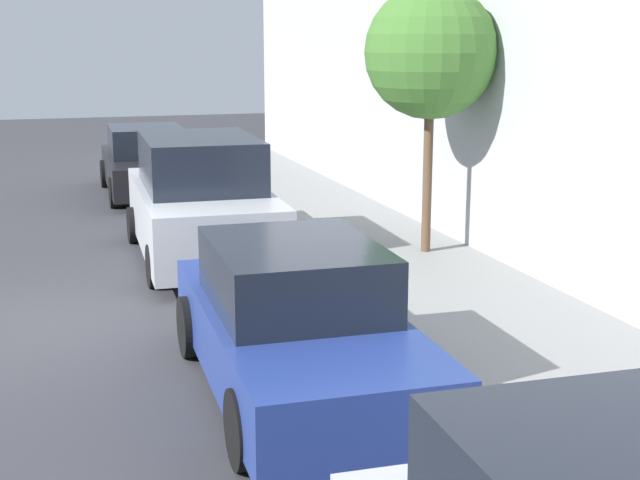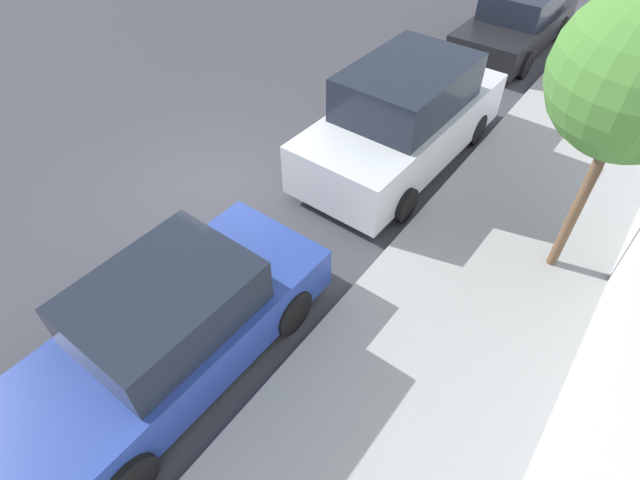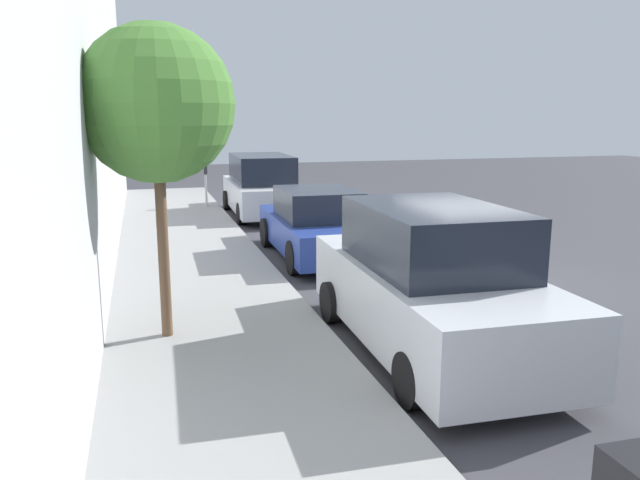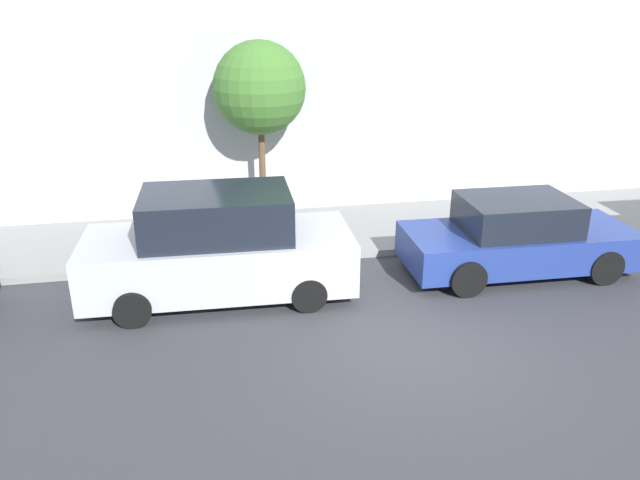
% 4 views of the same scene
% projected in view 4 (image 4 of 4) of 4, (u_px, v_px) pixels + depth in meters
% --- Properties ---
extents(ground_plane, '(60.00, 60.00, 0.00)m').
position_uv_depth(ground_plane, '(411.00, 343.00, 9.95)').
color(ground_plane, '#38383D').
extents(sidewalk, '(3.07, 32.00, 0.15)m').
position_uv_depth(sidewalk, '(342.00, 230.00, 14.52)').
color(sidewalk, gray).
rests_on(sidewalk, ground_plane).
extents(parked_sedan_second, '(1.92, 4.53, 1.54)m').
position_uv_depth(parked_sedan_second, '(517.00, 238.00, 12.28)').
color(parked_sedan_second, navy).
rests_on(parked_sedan_second, ground_plane).
extents(parked_suv_third, '(2.09, 4.85, 1.98)m').
position_uv_depth(parked_suv_third, '(219.00, 248.00, 11.24)').
color(parked_suv_third, '#B7BABF').
rests_on(parked_suv_third, ground_plane).
extents(street_tree, '(2.05, 2.05, 4.16)m').
position_uv_depth(street_tree, '(260.00, 88.00, 13.70)').
color(street_tree, brown).
rests_on(street_tree, sidewalk).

